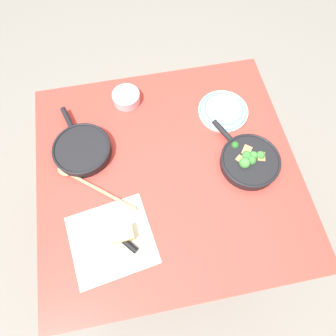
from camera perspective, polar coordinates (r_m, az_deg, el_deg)
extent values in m
plane|color=slate|center=(1.94, 0.00, -9.35)|extent=(14.00, 14.00, 0.00)
cube|color=red|center=(1.26, 0.00, -0.66)|extent=(1.08, 1.04, 0.03)
cylinder|color=#BCBCC1|center=(1.57, -15.62, -24.96)|extent=(0.05, 0.05, 0.71)
cylinder|color=#BCBCC1|center=(1.63, 21.13, -17.70)|extent=(0.05, 0.05, 0.71)
cylinder|color=#BCBCC1|center=(1.84, -17.77, 4.94)|extent=(0.05, 0.05, 0.71)
cylinder|color=#BCBCC1|center=(1.89, 11.88, 9.92)|extent=(0.05, 0.05, 0.71)
cylinder|color=black|center=(1.28, 15.29, 1.10)|extent=(0.24, 0.24, 0.04)
torus|color=black|center=(1.26, 15.51, 1.51)|extent=(0.25, 0.25, 0.01)
cylinder|color=black|center=(1.32, 10.32, 7.03)|extent=(0.07, 0.12, 0.02)
cylinder|color=#2C6823|center=(1.28, 14.50, 1.85)|extent=(0.01, 0.01, 0.02)
sphere|color=#387A33|center=(1.26, 14.75, 2.34)|extent=(0.04, 0.04, 0.04)
cylinder|color=#357027|center=(1.26, 14.14, 0.40)|extent=(0.02, 0.02, 0.03)
sphere|color=#428438|center=(1.24, 14.43, 0.96)|extent=(0.05, 0.05, 0.05)
cylinder|color=#357027|center=(1.29, 15.69, 1.85)|extent=(0.01, 0.01, 0.02)
sphere|color=#428438|center=(1.27, 15.94, 2.30)|extent=(0.04, 0.04, 0.04)
cylinder|color=#2C6823|center=(1.28, 15.36, 0.97)|extent=(0.01, 0.01, 0.02)
sphere|color=#387A33|center=(1.26, 15.63, 1.45)|extent=(0.04, 0.04, 0.04)
cylinder|color=#205218|center=(1.30, 12.48, 3.84)|extent=(0.01, 0.01, 0.02)
sphere|color=#286023|center=(1.28, 12.66, 4.26)|extent=(0.03, 0.03, 0.03)
cylinder|color=#2C6823|center=(1.30, 16.96, 1.88)|extent=(0.01, 0.01, 0.02)
sphere|color=#387A33|center=(1.28, 17.23, 2.33)|extent=(0.04, 0.04, 0.04)
cube|color=#AD7F4C|center=(1.28, 15.89, 0.72)|extent=(0.04, 0.04, 0.03)
cube|color=#9E703D|center=(1.29, 17.18, 1.81)|extent=(0.04, 0.05, 0.03)
cube|color=#AD7F4C|center=(1.27, 13.61, 1.26)|extent=(0.05, 0.05, 0.03)
cube|color=#AD7F4C|center=(1.26, 16.38, -1.12)|extent=(0.04, 0.04, 0.03)
cube|color=#AD7F4C|center=(1.29, 14.63, 2.94)|extent=(0.05, 0.06, 0.04)
cube|color=#9E703D|center=(1.28, 15.27, 1.56)|extent=(0.04, 0.04, 0.02)
cylinder|color=black|center=(1.31, -15.96, 3.24)|extent=(0.24, 0.24, 0.04)
torus|color=black|center=(1.29, -16.20, 3.69)|extent=(0.24, 0.24, 0.01)
cylinder|color=black|center=(1.40, -18.63, 9.00)|extent=(0.06, 0.12, 0.02)
cylinder|color=#EAD170|center=(1.31, -15.93, 3.19)|extent=(0.20, 0.20, 0.02)
cylinder|color=tan|center=(1.23, -12.49, -4.32)|extent=(0.26, 0.22, 0.02)
ellipsoid|color=tan|center=(1.30, -19.13, -0.55)|extent=(0.07, 0.07, 0.02)
cube|color=beige|center=(1.17, -10.70, -13.28)|extent=(0.34, 0.32, 0.00)
cube|color=silver|center=(1.19, -12.11, -10.42)|extent=(0.13, 0.14, 0.01)
cylinder|color=black|center=(1.15, -7.65, -14.15)|extent=(0.07, 0.08, 0.02)
cube|color=#EFD67A|center=(1.15, -8.74, -12.39)|extent=(0.09, 0.06, 0.04)
cylinder|color=silver|center=(1.41, 10.45, 10.62)|extent=(0.23, 0.23, 0.01)
torus|color=#4C9EB7|center=(1.40, 10.49, 10.76)|extent=(0.22, 0.22, 0.01)
cylinder|color=silver|center=(1.40, 10.53, 10.90)|extent=(0.18, 0.18, 0.01)
torus|color=#4C9EB7|center=(1.39, 10.57, 11.04)|extent=(0.18, 0.18, 0.01)
cylinder|color=#B7B7BC|center=(1.42, -7.95, 13.16)|extent=(0.12, 0.12, 0.05)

